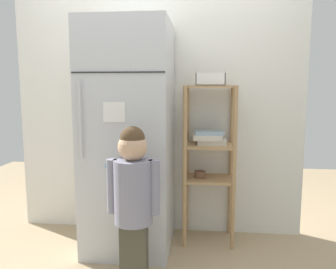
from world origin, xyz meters
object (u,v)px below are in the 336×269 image
at_px(pantry_shelf_unit, 209,148).
at_px(fruit_bin, 212,81).
at_px(refrigerator, 129,138).
at_px(child_standing, 133,191).

relative_size(pantry_shelf_unit, fruit_bin, 5.68).
distance_m(refrigerator, child_standing, 0.65).
distance_m(child_standing, pantry_shelf_unit, 0.92).
bearing_deg(pantry_shelf_unit, fruit_bin, -45.94).
bearing_deg(fruit_bin, child_standing, -125.17).
xyz_separation_m(child_standing, fruit_bin, (0.52, 0.73, 0.73)).
height_order(child_standing, pantry_shelf_unit, pantry_shelf_unit).
bearing_deg(pantry_shelf_unit, refrigerator, -165.19).
relative_size(child_standing, fruit_bin, 4.59).
xyz_separation_m(refrigerator, fruit_bin, (0.67, 0.16, 0.46)).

